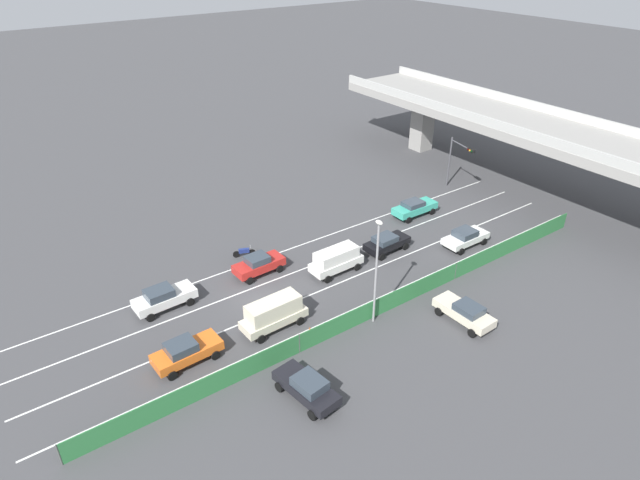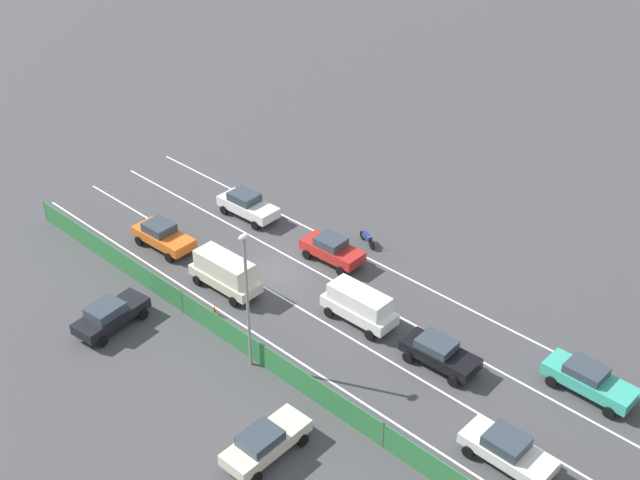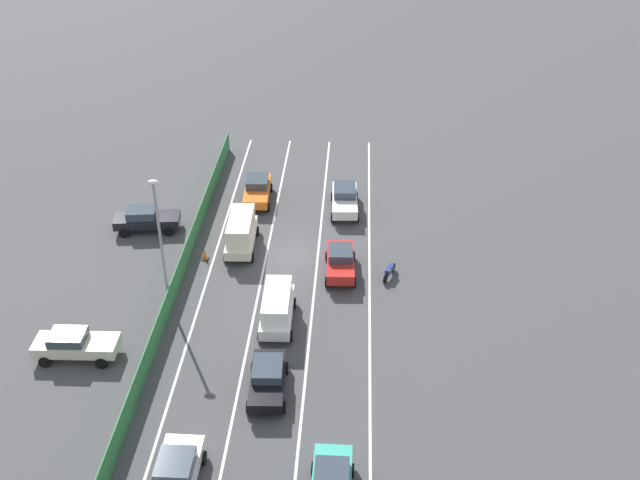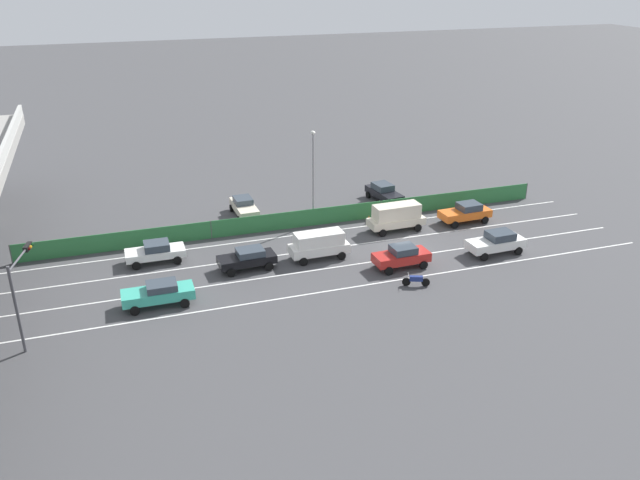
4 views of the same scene
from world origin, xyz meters
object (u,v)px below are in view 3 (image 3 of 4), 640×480
Objects in this scene: parked_sedan_dark at (146,219)px; street_lamp at (160,232)px; car_sedan_red at (340,261)px; car_hatchback_white at (345,198)px; car_van_white at (277,306)px; car_taxi_orange at (257,189)px; car_sedan_black at (268,378)px; car_sedan_white at (176,474)px; car_van_cream at (241,231)px; traffic_cone at (205,255)px; motorcycle at (389,271)px; parked_sedan_cream at (75,344)px.

parked_sedan_dark is 0.56× the size of street_lamp.
car_hatchback_white reaches higher than car_sedan_red.
car_van_white is 0.55× the size of street_lamp.
car_sedan_black is (-3.03, 20.01, -0.05)m from car_taxi_orange.
car_taxi_orange is at bearing -90.72° from car_sedan_white.
traffic_cone is (2.19, 1.56, -0.94)m from car_van_cream.
motorcycle is 12.03m from traffic_cone.
car_sedan_red is (-6.41, 9.12, -0.00)m from car_taxi_orange.
parked_sedan_cream is (7.34, -8.41, 0.01)m from car_sedan_white.
car_van_cream is 7.99m from street_lamp.
car_sedan_red is 0.92× the size of car_hatchback_white.
parked_sedan_dark is at bearing -36.33° from traffic_cone.
car_taxi_orange is 14.73m from car_van_white.
traffic_cone is (-1.37, -4.62, -4.55)m from street_lamp.
car_sedan_white is at bearing 107.44° from parked_sedan_dark.
car_sedan_red is 0.88× the size of car_van_cream.
traffic_cone is at bearing -106.49° from street_lamp.
car_taxi_orange is at bearing -44.83° from motorcycle.
car_sedan_black is 1.01× the size of car_sedan_red.
car_taxi_orange is 2.47× the size of motorcycle.
parked_sedan_cream is at bearing -11.05° from car_sedan_black.
street_lamp is at bearing 73.25° from car_taxi_orange.
parked_sedan_cream reaches higher than car_sedan_white.
parked_sedan_dark is (6.90, -1.91, -0.38)m from car_van_cream.
car_taxi_orange is 1.07× the size of car_sedan_red.
car_sedan_black is at bearing 58.53° from motorcycle.
street_lamp is 6.63m from traffic_cone.
car_sedan_red is at bearing -107.26° from car_sedan_black.
car_van_cream is 6.47× the size of traffic_cone.
car_van_cream is at bearing -68.02° from car_van_white.
car_hatchback_white is 14.08m from parked_sedan_dark.
car_van_white is at bearing 56.86° from car_sedan_red.
car_sedan_white is 0.91× the size of car_van_cream.
car_sedan_red reaches higher than motorcycle.
car_taxi_orange is 8.44m from traffic_cone.
motorcycle is at bearing 135.17° from car_taxi_orange.
car_taxi_orange is 0.98× the size of car_hatchback_white.
car_sedan_black is at bearing 72.74° from car_sedan_red.
car_sedan_white is at bearing 74.61° from car_van_white.
car_hatchback_white is at bearing -105.07° from car_sedan_white.
car_sedan_black is 0.93× the size of car_hatchback_white.
street_lamp is at bearing -46.93° from car_sedan_black.
street_lamp is (3.49, -13.65, 4.03)m from car_sedan_white.
car_sedan_black is 7.16m from car_sedan_white.
street_lamp is (6.76, -1.75, 3.70)m from car_van_white.
car_sedan_white is at bearing 89.28° from car_taxi_orange.
car_sedan_black is 0.52× the size of street_lamp.
car_sedan_black reaches higher than traffic_cone.
car_taxi_orange is 6.52m from car_van_cream.
parked_sedan_cream is at bearing 66.82° from car_taxi_orange.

